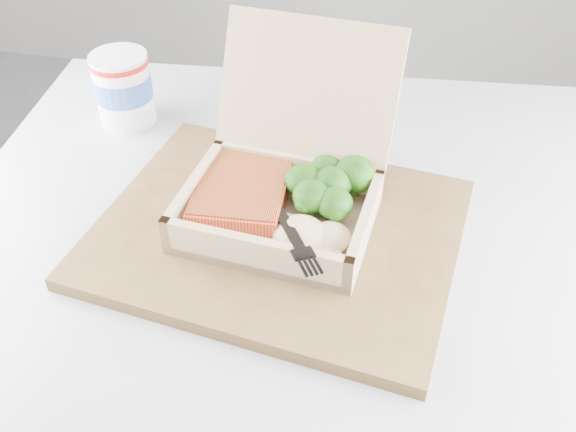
% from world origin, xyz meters
% --- Properties ---
extents(cafe_table, '(0.83, 0.83, 0.72)m').
position_xyz_m(cafe_table, '(-0.20, 0.39, 0.53)').
color(cafe_table, black).
rests_on(cafe_table, floor).
extents(serving_tray, '(0.41, 0.35, 0.02)m').
position_xyz_m(serving_tray, '(-0.21, 0.40, 0.72)').
color(serving_tray, brown).
rests_on(serving_tray, cafe_table).
extents(takeout_container, '(0.22, 0.24, 0.18)m').
position_xyz_m(takeout_container, '(-0.20, 0.43, 0.78)').
color(takeout_container, tan).
rests_on(takeout_container, serving_tray).
extents(salmon_fillet, '(0.10, 0.13, 0.03)m').
position_xyz_m(salmon_fillet, '(-0.25, 0.42, 0.76)').
color(salmon_fillet, '#EF582E').
rests_on(salmon_fillet, takeout_container).
extents(broccoli_pile, '(0.11, 0.11, 0.04)m').
position_xyz_m(broccoli_pile, '(-0.16, 0.43, 0.76)').
color(broccoli_pile, '#2F7019').
rests_on(broccoli_pile, takeout_container).
extents(mashed_potatoes, '(0.09, 0.08, 0.03)m').
position_xyz_m(mashed_potatoes, '(-0.18, 0.36, 0.76)').
color(mashed_potatoes, '#D2BF88').
rests_on(mashed_potatoes, takeout_container).
extents(plastic_fork, '(0.08, 0.14, 0.02)m').
position_xyz_m(plastic_fork, '(-0.20, 0.38, 0.77)').
color(plastic_fork, black).
rests_on(plastic_fork, mashed_potatoes).
extents(paper_cup, '(0.08, 0.08, 0.10)m').
position_xyz_m(paper_cup, '(-0.45, 0.58, 0.77)').
color(paper_cup, white).
rests_on(paper_cup, cafe_table).
extents(receipt, '(0.10, 0.14, 0.00)m').
position_xyz_m(receipt, '(-0.19, 0.59, 0.72)').
color(receipt, white).
rests_on(receipt, cafe_table).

